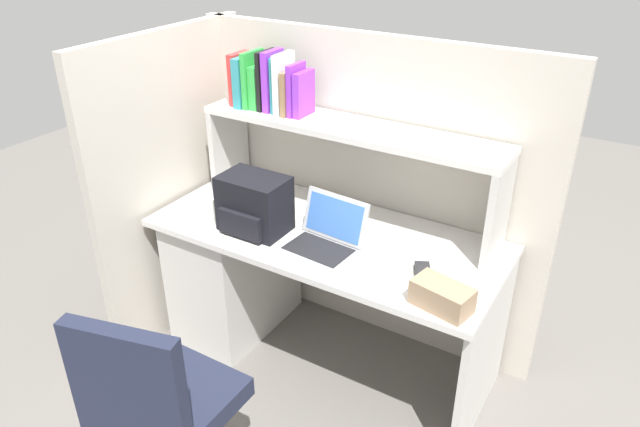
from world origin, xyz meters
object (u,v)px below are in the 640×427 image
tissue_box (442,296)px  office_chair (163,423)px  paper_cup (216,206)px  backpack (254,205)px  computer_mouse (423,271)px  laptop (325,238)px

tissue_box → office_chair: office_chair is taller
paper_cup → office_chair: 1.03m
office_chair → backpack: bearing=-90.8°
computer_mouse → paper_cup: paper_cup is taller
backpack → tissue_box: backpack is taller
laptop → office_chair: laptop is taller
computer_mouse → laptop: bearing=157.1°
laptop → backpack: size_ratio=1.10×
laptop → tissue_box: (0.58, -0.14, -0.00)m
laptop → backpack: 0.37m
laptop → office_chair: bearing=-100.6°
paper_cup → tissue_box: bearing=-5.9°
paper_cup → computer_mouse: bearing=2.5°
computer_mouse → backpack: bearing=157.0°
computer_mouse → paper_cup: 1.03m
laptop → office_chair: 0.96m
backpack → tissue_box: size_ratio=1.36×
backpack → office_chair: size_ratio=0.32×
laptop → paper_cup: bearing=-178.4°
computer_mouse → paper_cup: bearing=155.9°
computer_mouse → office_chair: 1.13m
backpack → computer_mouse: backpack is taller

